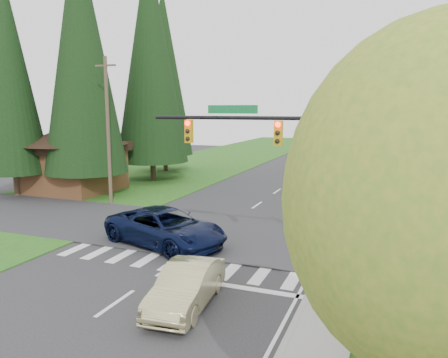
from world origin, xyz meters
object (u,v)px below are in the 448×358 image
Objects in this scene: sedan_champagne at (186,286)px; suv_navy at (166,227)px; parked_car_d at (365,160)px; parked_car_a at (350,186)px; parked_car_c at (348,165)px; parked_car_b at (332,184)px; parked_car_e at (360,153)px.

sedan_champagne is 0.68× the size of suv_navy.
parked_car_d reaches higher than sedan_champagne.
parked_car_a is 0.87× the size of parked_car_c.
parked_car_b is at bearing -92.46° from parked_car_d.
parked_car_d is at bearing -75.06° from parked_car_e.
parked_car_b is 25.88m from parked_car_e.
parked_car_c is 0.88× the size of parked_car_e.
parked_car_b is (5.70, 16.91, -0.25)m from suv_navy.
sedan_champagne is 6.82m from suv_navy.
parked_car_e reaches higher than sedan_champagne.
parked_car_e is at bearing 82.88° from parked_car_c.
parked_car_b is at bearing -83.62° from parked_car_e.
suv_navy is at bearing -99.56° from parked_car_d.
parked_car_d is at bearing 79.60° from sedan_champagne.
parked_car_a is 0.90× the size of parked_car_b.
suv_navy is at bearing -107.39° from parked_car_c.
parked_car_a is at bearing -17.26° from parked_car_b.
parked_car_b is at bearing -0.73° from suv_navy.
parked_car_a is (7.10, 16.29, -0.22)m from suv_navy.
suv_navy is 43.19m from parked_car_e.
parked_car_d is (1.40, 4.92, -0.02)m from parked_car_c.
suv_navy is 1.62× the size of parked_car_a.
sedan_champagne is 22.13m from parked_car_a.
parked_car_c is 13.47m from parked_car_e.
parked_car_a is at bearing -87.84° from parked_car_d.
parked_car_e is (2.00, 48.40, 0.03)m from sedan_champagne.
suv_navy is 17.85m from parked_car_b.
sedan_champagne is 48.44m from parked_car_e.
parked_car_b is 0.85× the size of parked_car_e.
sedan_champagne reaches higher than parked_car_b.
parked_car_e is at bearing 81.86° from sedan_champagne.
parked_car_b is at bearing 79.59° from sedan_champagne.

